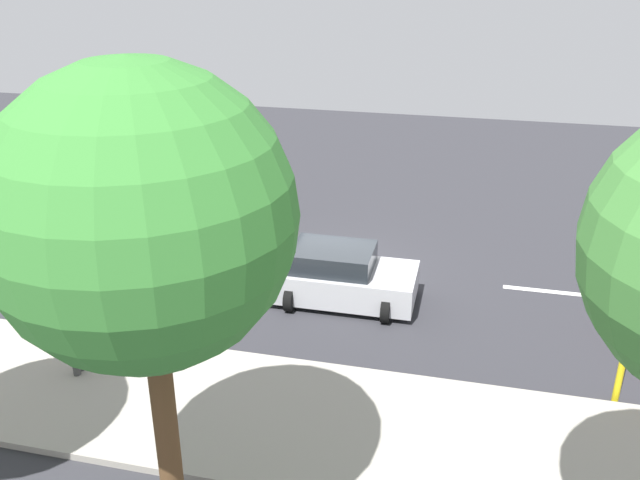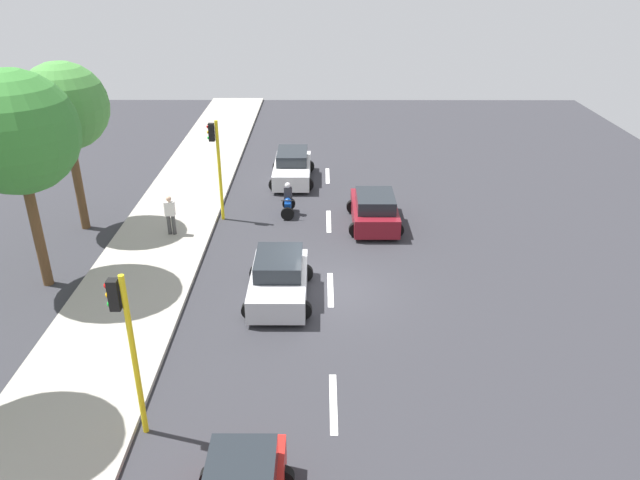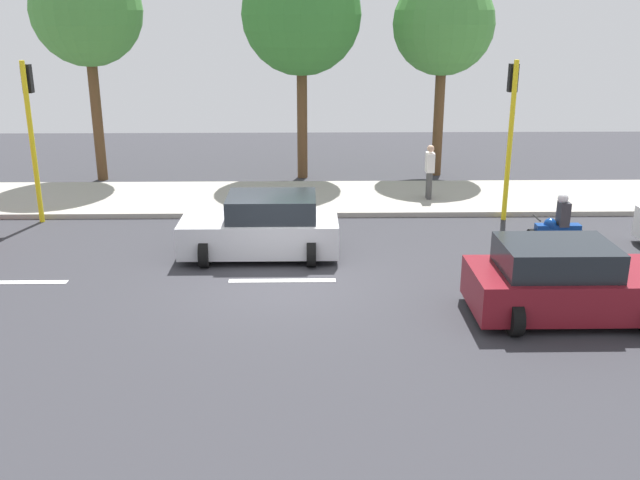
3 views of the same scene
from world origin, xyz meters
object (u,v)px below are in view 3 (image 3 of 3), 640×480
at_px(car_maroon, 565,282).
at_px(pedestrian_near_signal, 430,170).
at_px(traffic_light_corner, 511,118).
at_px(street_tree_north, 301,15).
at_px(street_tree_center, 443,25).
at_px(car_silver, 263,227).
at_px(street_tree_south, 87,11).
at_px(motorcycle, 557,228).
at_px(traffic_light_midblock, 31,119).

xyz_separation_m(car_maroon, pedestrian_near_signal, (8.59, 1.25, 0.35)).
distance_m(traffic_light_corner, street_tree_north, 8.40).
relative_size(pedestrian_near_signal, street_tree_center, 0.24).
relative_size(car_silver, street_tree_south, 0.50).
bearing_deg(motorcycle, traffic_light_corner, 9.67).
distance_m(motorcycle, street_tree_center, 10.02).
xyz_separation_m(street_tree_north, street_tree_center, (0.36, -4.90, -0.32)).
bearing_deg(pedestrian_near_signal, motorcycle, -153.25).
relative_size(car_silver, pedestrian_near_signal, 2.26).
bearing_deg(car_silver, street_tree_south, 37.09).
xyz_separation_m(car_silver, pedestrian_near_signal, (4.81, -4.90, 0.35)).
bearing_deg(street_tree_center, street_tree_south, 92.75).
relative_size(traffic_light_midblock, street_tree_center, 0.64).
bearing_deg(motorcycle, traffic_light_midblock, 77.72).
xyz_separation_m(street_tree_center, street_tree_south, (-0.58, 12.05, 0.45)).
bearing_deg(car_silver, pedestrian_near_signal, -45.50).
distance_m(car_maroon, street_tree_south, 17.95).
distance_m(pedestrian_near_signal, street_tree_south, 12.53).
height_order(pedestrian_near_signal, street_tree_center, street_tree_center).
height_order(motorcycle, traffic_light_midblock, traffic_light_midblock).
relative_size(motorcycle, traffic_light_corner, 0.34).
bearing_deg(pedestrian_near_signal, street_tree_north, 47.51).
distance_m(traffic_light_corner, street_tree_south, 14.28).
bearing_deg(motorcycle, car_maroon, 163.21).
bearing_deg(traffic_light_corner, traffic_light_midblock, 90.00).
height_order(motorcycle, street_tree_north, street_tree_north).
relative_size(motorcycle, street_tree_south, 0.20).
bearing_deg(motorcycle, pedestrian_near_signal, 26.75).
xyz_separation_m(car_maroon, car_silver, (3.77, 6.15, -0.00)).
distance_m(motorcycle, street_tree_south, 16.60).
distance_m(car_maroon, motorcycle, 3.99).
height_order(car_maroon, pedestrian_near_signal, pedestrian_near_signal).
bearing_deg(car_maroon, car_silver, 58.46).
relative_size(car_maroon, street_tree_north, 0.50).
height_order(car_maroon, street_tree_center, street_tree_center).
bearing_deg(street_tree_north, pedestrian_near_signal, -132.49).
distance_m(street_tree_north, street_tree_south, 7.16).
bearing_deg(street_tree_south, motorcycle, -121.17).
distance_m(car_silver, street_tree_center, 11.51).
bearing_deg(traffic_light_corner, car_maroon, 174.64).
bearing_deg(street_tree_south, car_silver, -142.91).
relative_size(car_silver, traffic_light_corner, 0.85).
bearing_deg(car_maroon, traffic_light_corner, -5.36).
bearing_deg(pedestrian_near_signal, traffic_light_midblock, 98.76).
distance_m(street_tree_center, street_tree_south, 12.08).
bearing_deg(traffic_light_midblock, street_tree_center, -65.02).
xyz_separation_m(car_maroon, traffic_light_midblock, (6.83, 12.66, 2.22)).
height_order(car_maroon, traffic_light_corner, traffic_light_corner).
distance_m(traffic_light_corner, traffic_light_midblock, 13.30).
height_order(car_maroon, motorcycle, motorcycle).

